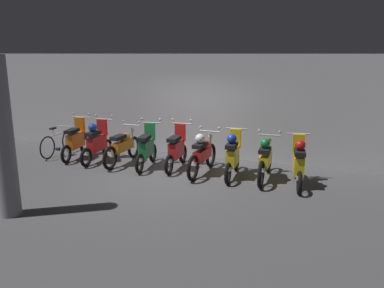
# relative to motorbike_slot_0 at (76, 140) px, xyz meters

# --- Properties ---
(ground_plane) EXTENTS (80.00, 80.00, 0.00)m
(ground_plane) POSITION_rel_motorbike_slot_0_xyz_m (3.22, -0.58, -0.53)
(ground_plane) COLOR #4C4C4F
(back_wall) EXTENTS (16.00, 0.30, 3.04)m
(back_wall) POSITION_rel_motorbike_slot_0_xyz_m (3.22, 1.74, 0.99)
(back_wall) COLOR #ADADB2
(back_wall) RESTS_ON ground
(motorbike_slot_0) EXTENTS (0.58, 1.67, 1.29)m
(motorbike_slot_0) POSITION_rel_motorbike_slot_0_xyz_m (0.00, 0.00, 0.00)
(motorbike_slot_0) COLOR black
(motorbike_slot_0) RESTS_ON ground
(motorbike_slot_1) EXTENTS (0.59, 1.68, 1.29)m
(motorbike_slot_1) POSITION_rel_motorbike_slot_0_xyz_m (0.81, -0.08, 0.04)
(motorbike_slot_1) COLOR black
(motorbike_slot_1) RESTS_ON ground
(motorbike_slot_2) EXTENTS (0.59, 1.95, 1.15)m
(motorbike_slot_2) POSITION_rel_motorbike_slot_0_xyz_m (1.62, -0.01, -0.04)
(motorbike_slot_2) COLOR black
(motorbike_slot_2) RESTS_ON ground
(motorbike_slot_3) EXTENTS (0.58, 1.67, 1.29)m
(motorbike_slot_3) POSITION_rel_motorbike_slot_0_xyz_m (2.41, -0.07, 0.00)
(motorbike_slot_3) COLOR black
(motorbike_slot_3) RESTS_ON ground
(motorbike_slot_4) EXTENTS (0.59, 1.68, 1.29)m
(motorbike_slot_4) POSITION_rel_motorbike_slot_0_xyz_m (3.22, 0.13, 0.00)
(motorbike_slot_4) COLOR black
(motorbike_slot_4) RESTS_ON ground
(motorbike_slot_5) EXTENTS (0.59, 1.95, 1.15)m
(motorbike_slot_5) POSITION_rel_motorbike_slot_0_xyz_m (4.03, -0.05, 0.00)
(motorbike_slot_5) COLOR black
(motorbike_slot_5) RESTS_ON ground
(motorbike_slot_6) EXTENTS (0.56, 1.68, 1.18)m
(motorbike_slot_6) POSITION_rel_motorbike_slot_0_xyz_m (4.83, -0.04, 0.04)
(motorbike_slot_6) COLOR black
(motorbike_slot_6) RESTS_ON ground
(motorbike_slot_7) EXTENTS (0.59, 1.95, 1.15)m
(motorbike_slot_7) POSITION_rel_motorbike_slot_0_xyz_m (5.63, 0.05, 0.00)
(motorbike_slot_7) COLOR black
(motorbike_slot_7) RESTS_ON ground
(motorbike_slot_8) EXTENTS (0.56, 1.67, 1.18)m
(motorbike_slot_8) POSITION_rel_motorbike_slot_0_xyz_m (6.43, -0.11, 0.04)
(motorbike_slot_8) COLOR black
(motorbike_slot_8) RESTS_ON ground
(bicycle) EXTENTS (0.50, 1.73, 0.89)m
(bicycle) POSITION_rel_motorbike_slot_0_xyz_m (-0.74, 0.09, -0.17)
(bicycle) COLOR black
(bicycle) RESTS_ON ground
(support_pillar) EXTENTS (0.41, 0.41, 3.04)m
(support_pillar) POSITION_rel_motorbike_slot_0_xyz_m (1.48, -3.89, 0.99)
(support_pillar) COLOR gray
(support_pillar) RESTS_ON ground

